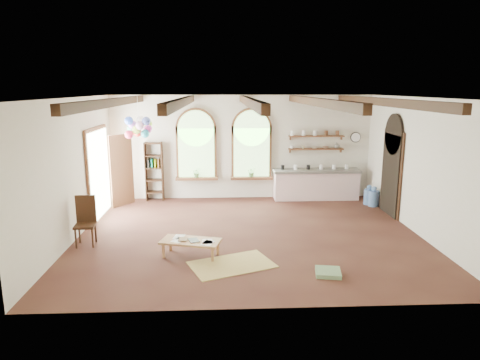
{
  "coord_description": "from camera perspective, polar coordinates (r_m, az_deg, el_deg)",
  "views": [
    {
      "loc": [
        -0.67,
        -9.64,
        3.42
      ],
      "look_at": [
        -0.19,
        0.6,
        1.19
      ],
      "focal_mm": 32.0,
      "sensor_mm": 36.0,
      "label": 1
    }
  ],
  "objects": [
    {
      "name": "water_jug_b",
      "position": [
        13.15,
        17.39,
        -2.25
      ],
      "size": [
        0.31,
        0.31,
        0.59
      ],
      "color": "#547AB4",
      "rests_on": "floor"
    },
    {
      "name": "shelf_bowl_a",
      "position": [
        13.47,
        9.89,
        4.29
      ],
      "size": [
        0.22,
        0.22,
        0.05
      ],
      "primitive_type": "imported",
      "color": "beige",
      "rests_on": "wall_shelf_lower"
    },
    {
      "name": "shelf_vase",
      "position": [
        13.63,
        12.78,
        4.55
      ],
      "size": [
        0.18,
        0.18,
        0.19
      ],
      "primitive_type": "imported",
      "color": "slate",
      "rests_on": "wall_shelf_lower"
    },
    {
      "name": "shelf_cup_a",
      "position": [
        13.33,
        6.94,
        4.39
      ],
      "size": [
        0.12,
        0.1,
        0.1
      ],
      "primitive_type": "imported",
      "color": "white",
      "rests_on": "wall_shelf_lower"
    },
    {
      "name": "wall_clock",
      "position": [
        13.84,
        15.16,
        5.52
      ],
      "size": [
        0.32,
        0.04,
        0.32
      ],
      "primitive_type": "cylinder",
      "rotation": [
        1.57,
        0.0,
        0.0
      ],
      "color": "black",
      "rests_on": "wall_back"
    },
    {
      "name": "table_book",
      "position": [
        8.98,
        -8.17,
        -7.83
      ],
      "size": [
        0.2,
        0.27,
        0.02
      ],
      "primitive_type": "imported",
      "rotation": [
        0.0,
        0.0,
        -0.07
      ],
      "color": "olive",
      "rests_on": "coffee_table"
    },
    {
      "name": "water_jug_a",
      "position": [
        13.31,
        16.81,
        -2.05
      ],
      "size": [
        0.3,
        0.3,
        0.59
      ],
      "color": "#547AB4",
      "rests_on": "floor"
    },
    {
      "name": "left_doorway",
      "position": [
        12.12,
        -18.34,
        0.83
      ],
      "size": [
        0.1,
        1.9,
        2.5
      ],
      "primitive_type": "cube",
      "color": "brown",
      "rests_on": "floor"
    },
    {
      "name": "balloon_cluster",
      "position": [
        12.2,
        -13.36,
        6.89
      ],
      "size": [
        0.74,
        0.74,
        1.15
      ],
      "color": "white",
      "rests_on": "floor"
    },
    {
      "name": "side_chair",
      "position": [
        10.09,
        -19.87,
        -6.43
      ],
      "size": [
        0.47,
        0.47,
        1.09
      ],
      "color": "#382211",
      "rests_on": "floor"
    },
    {
      "name": "wall_shelf_lower",
      "position": [
        13.49,
        10.09,
        4.09
      ],
      "size": [
        1.7,
        0.24,
        0.04
      ],
      "primitive_type": "cube",
      "color": "brown",
      "rests_on": "wall_back"
    },
    {
      "name": "right_doorway",
      "position": [
        12.28,
        19.46,
        0.66
      ],
      "size": [
        0.1,
        1.3,
        2.4
      ],
      "primitive_type": "cube",
      "color": "black",
      "rests_on": "floor"
    },
    {
      "name": "floor_mat",
      "position": [
        8.57,
        -1.1,
        -11.2
      ],
      "size": [
        1.83,
        1.49,
        0.02
      ],
      "primitive_type": "cube",
      "rotation": [
        0.0,
        0.0,
        0.38
      ],
      "color": "#D5B96A",
      "rests_on": "floor"
    },
    {
      "name": "bookshelf",
      "position": [
        13.36,
        -11.38,
        1.14
      ],
      "size": [
        0.53,
        0.32,
        1.8
      ],
      "color": "#382211",
      "rests_on": "floor"
    },
    {
      "name": "potted_plant_right",
      "position": [
        13.25,
        1.56,
        1.06
      ],
      "size": [
        0.27,
        0.23,
        0.3
      ],
      "primitive_type": "imported",
      "color": "#598C4C",
      "rests_on": "window_right"
    },
    {
      "name": "wall_shelf_upper",
      "position": [
        13.44,
        10.15,
        5.78
      ],
      "size": [
        1.7,
        0.24,
        0.04
      ],
      "primitive_type": "cube",
      "color": "brown",
      "rests_on": "wall_back"
    },
    {
      "name": "floor_cushion",
      "position": [
        8.33,
        11.67,
        -11.97
      ],
      "size": [
        0.53,
        0.53,
        0.08
      ],
      "primitive_type": "cube",
      "rotation": [
        0.0,
        0.0,
        -0.17
      ],
      "color": "#6C8E62",
      "rests_on": "floor"
    },
    {
      "name": "tablet",
      "position": [
        8.9,
        -6.2,
        -7.99
      ],
      "size": [
        0.27,
        0.32,
        0.01
      ],
      "primitive_type": "cube",
      "rotation": [
        0.0,
        0.0,
        0.32
      ],
      "color": "black",
      "rests_on": "coffee_table"
    },
    {
      "name": "floor",
      "position": [
        10.25,
        1.22,
        -7.23
      ],
      "size": [
        8.0,
        8.0,
        0.0
      ],
      "primitive_type": "plane",
      "color": "#512E21",
      "rests_on": "ground"
    },
    {
      "name": "coffee_table",
      "position": [
        8.94,
        -6.6,
        -8.23
      ],
      "size": [
        1.31,
        0.85,
        0.35
      ],
      "color": "#A67E4C",
      "rests_on": "floor"
    },
    {
      "name": "ceiling_beams",
      "position": [
        9.67,
        1.31,
        10.35
      ],
      "size": [
        6.2,
        6.8,
        0.18
      ],
      "primitive_type": null,
      "color": "#382211",
      "rests_on": "ceiling"
    },
    {
      "name": "shelf_cup_b",
      "position": [
        13.4,
        8.42,
        4.38
      ],
      "size": [
        0.1,
        0.1,
        0.09
      ],
      "primitive_type": "imported",
      "color": "beige",
      "rests_on": "wall_shelf_lower"
    },
    {
      "name": "potted_plant_left",
      "position": [
        13.24,
        -5.8,
        0.99
      ],
      "size": [
        0.27,
        0.23,
        0.3
      ],
      "primitive_type": "imported",
      "color": "#598C4C",
      "rests_on": "window_left"
    },
    {
      "name": "window_left",
      "position": [
        13.21,
        -5.85,
        4.41
      ],
      "size": [
        1.3,
        0.28,
        2.2
      ],
      "color": "brown",
      "rests_on": "floor"
    },
    {
      "name": "window_right",
      "position": [
        13.23,
        1.55,
        4.48
      ],
      "size": [
        1.3,
        0.28,
        2.2
      ],
      "color": "brown",
      "rests_on": "floor"
    },
    {
      "name": "kitchen_counter",
      "position": [
        13.51,
        10.08,
        -0.53
      ],
      "size": [
        2.68,
        0.62,
        0.94
      ],
      "color": "silver",
      "rests_on": "floor"
    },
    {
      "name": "shelf_bowl_b",
      "position": [
        13.55,
        11.34,
        4.29
      ],
      "size": [
        0.2,
        0.2,
        0.06
      ],
      "primitive_type": "imported",
      "color": "#8C664C",
      "rests_on": "wall_shelf_lower"
    }
  ]
}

